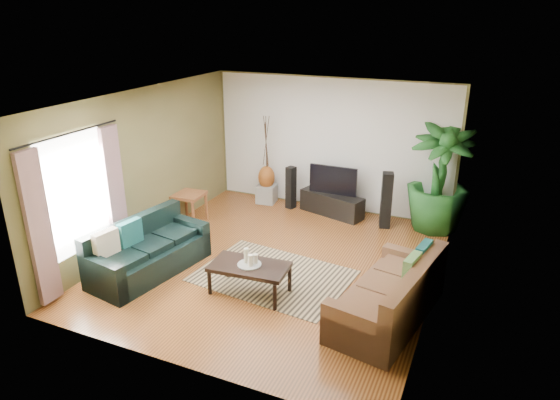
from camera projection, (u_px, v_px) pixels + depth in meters
The scene contains 28 objects.
floor at pixel (275, 263), 8.22m from camera, with size 5.50×5.50×0.00m, color #995727.
ceiling at pixel (274, 99), 7.25m from camera, with size 5.50×5.50×0.00m, color white.
wall_back at pixel (331, 145), 10.09m from camera, with size 5.00×5.00×0.00m, color olive.
wall_front at pixel (170, 264), 5.39m from camera, with size 5.00×5.00×0.00m, color olive.
wall_left at pixel (144, 167), 8.68m from camera, with size 5.50×5.50×0.00m, color olive.
wall_right at pixel (442, 211), 6.80m from camera, with size 5.50×5.50×0.00m, color olive.
backwall_panel at pixel (331, 145), 10.08m from camera, with size 4.90×4.90×0.00m, color white.
window_pane at pixel (75, 194), 7.29m from camera, with size 1.80×1.80×0.00m, color white.
curtain_near at pixel (39, 229), 6.72m from camera, with size 0.08×0.35×2.20m, color gray.
curtain_far at pixel (115, 194), 8.00m from camera, with size 0.08×0.35×2.20m, color gray.
curtain_rod at pixel (69, 134), 6.95m from camera, with size 0.03×0.03×1.90m, color black.
sofa_left at pixel (149, 248), 7.81m from camera, with size 1.95×0.84×0.85m, color black.
sofa_right at pixel (388, 290), 6.64m from camera, with size 2.03×0.91×0.85m, color brown.
area_rug at pixel (273, 276), 7.83m from camera, with size 2.31×1.63×0.01m, color tan.
coffee_table at pixel (250, 279), 7.30m from camera, with size 1.13×0.62×0.46m, color black.
candle_tray at pixel (249, 264), 7.21m from camera, with size 0.35×0.35×0.02m, color #999893.
candle_tall at pixel (246, 255), 7.22m from camera, with size 0.07×0.07×0.23m, color beige.
candle_mid at pixel (250, 260), 7.13m from camera, with size 0.07×0.07×0.17m, color white.
candle_short at pixel (255, 259), 7.21m from camera, with size 0.07×0.07×0.14m, color beige.
tv_stand at pixel (332, 204), 10.11m from camera, with size 1.33×0.40×0.44m, color black.
television at pixel (333, 180), 9.94m from camera, with size 0.97×0.05×0.58m, color black.
speaker_left at pixel (291, 188), 10.36m from camera, with size 0.16×0.18×0.89m, color black.
speaker_right at pixel (386, 200), 9.41m from camera, with size 0.20×0.22×1.09m, color black.
potted_plant at pixel (439, 178), 9.17m from camera, with size 1.14×1.14×2.04m, color #1B511E.
plant_pot at pixel (434, 221), 9.48m from camera, with size 0.38×0.38×0.29m, color black.
pedestal at pixel (267, 194), 10.75m from camera, with size 0.39×0.39×0.39m, color gray.
vase at pixel (266, 177), 10.62m from camera, with size 0.35×0.35×0.50m, color brown.
side_table at pixel (189, 207), 9.74m from camera, with size 0.55×0.55×0.58m, color brown.
Camera 1 is at (3.02, -6.64, 3.93)m, focal length 32.00 mm.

